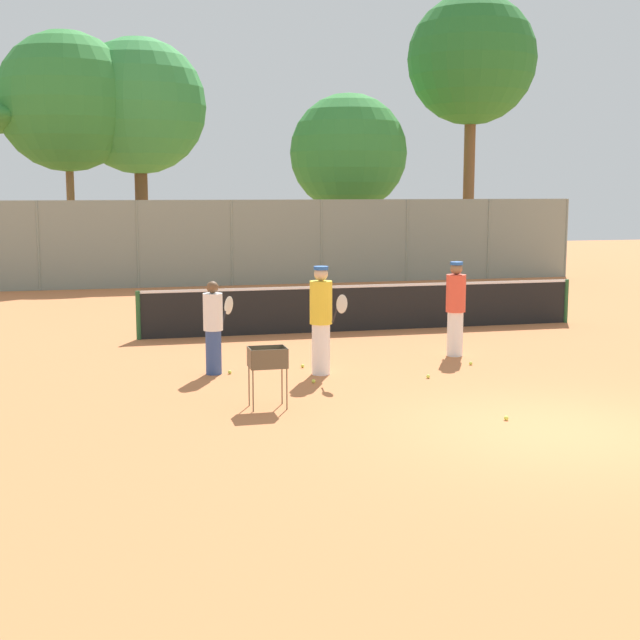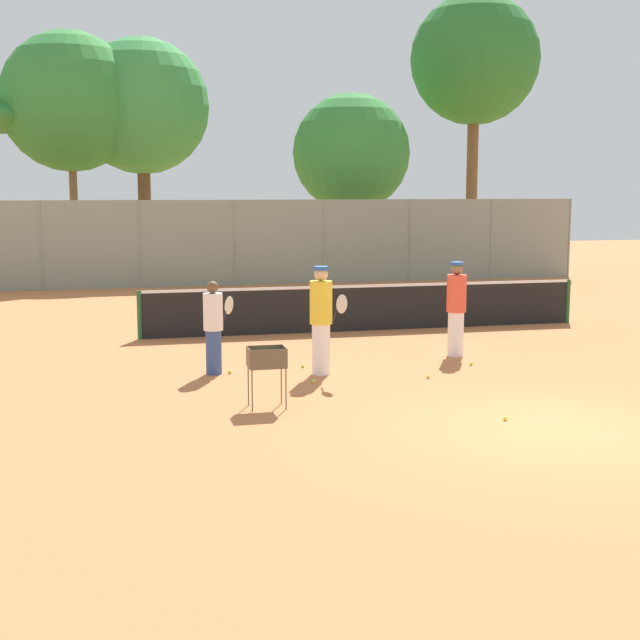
{
  "view_description": "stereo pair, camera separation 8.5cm",
  "coord_description": "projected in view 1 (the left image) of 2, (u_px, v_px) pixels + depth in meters",
  "views": [
    {
      "loc": [
        -5.94,
        -10.67,
        3.28
      ],
      "look_at": [
        -2.24,
        4.23,
        1.0
      ],
      "focal_mm": 50.0,
      "sensor_mm": 36.0,
      "label": 1
    },
    {
      "loc": [
        -5.86,
        -10.69,
        3.28
      ],
      "look_at": [
        -2.24,
        4.23,
        1.0
      ],
      "focal_mm": 50.0,
      "sensor_mm": 36.0,
      "label": 2
    }
  ],
  "objects": [
    {
      "name": "tennis_ball_5",
      "position": [
        314.0,
        381.0,
        15.1
      ],
      "size": [
        0.07,
        0.07,
        0.07
      ],
      "primitive_type": "sphere",
      "color": "#D1E54C",
      "rests_on": "ground_plane"
    },
    {
      "name": "tennis_ball_2",
      "position": [
        428.0,
        376.0,
        15.49
      ],
      "size": [
        0.07,
        0.07,
        0.07
      ],
      "primitive_type": "sphere",
      "color": "#D1E54C",
      "rests_on": "ground_plane"
    },
    {
      "name": "tree_3",
      "position": [
        139.0,
        107.0,
        34.25
      ],
      "size": [
        5.19,
        5.19,
        9.0
      ],
      "color": "brown",
      "rests_on": "ground_plane"
    },
    {
      "name": "tree_0",
      "position": [
        472.0,
        61.0,
        35.42
      ],
      "size": [
        5.13,
        5.13,
        10.91
      ],
      "color": "brown",
      "rests_on": "ground_plane"
    },
    {
      "name": "back_fence",
      "position": [
        277.0,
        242.0,
        30.45
      ],
      "size": [
        21.98,
        0.08,
        2.89
      ],
      "color": "gray",
      "rests_on": "ground_plane"
    },
    {
      "name": "tennis_net",
      "position": [
        365.0,
        307.0,
        20.6
      ],
      "size": [
        10.42,
        0.1,
        1.07
      ],
      "color": "#26592D",
      "rests_on": "ground_plane"
    },
    {
      "name": "player_yellow_shirt",
      "position": [
        213.0,
        327.0,
        15.73
      ],
      "size": [
        0.65,
        0.74,
        1.66
      ],
      "rotation": [
        0.0,
        0.0,
        0.87
      ],
      "color": "#334C8C",
      "rests_on": "ground_plane"
    },
    {
      "name": "player_red_cap",
      "position": [
        456.0,
        307.0,
        17.44
      ],
      "size": [
        0.38,
        0.94,
        1.86
      ],
      "rotation": [
        0.0,
        0.0,
        1.4
      ],
      "color": "white",
      "rests_on": "ground_plane"
    },
    {
      "name": "tennis_ball_3",
      "position": [
        471.0,
        363.0,
        16.64
      ],
      "size": [
        0.07,
        0.07,
        0.07
      ],
      "primitive_type": "sphere",
      "color": "#D1E54C",
      "rests_on": "ground_plane"
    },
    {
      "name": "tree_2",
      "position": [
        348.0,
        153.0,
        34.75
      ],
      "size": [
        4.58,
        4.58,
        6.94
      ],
      "color": "brown",
      "rests_on": "ground_plane"
    },
    {
      "name": "ground_plane",
      "position": [
        554.0,
        431.0,
        12.14
      ],
      "size": [
        80.0,
        80.0,
        0.0
      ],
      "primitive_type": "plane",
      "color": "#C67242"
    },
    {
      "name": "tennis_ball_7",
      "position": [
        506.0,
        418.0,
        12.68
      ],
      "size": [
        0.07,
        0.07,
        0.07
      ],
      "primitive_type": "sphere",
      "color": "#D1E54C",
      "rests_on": "ground_plane"
    },
    {
      "name": "player_white_outfit",
      "position": [
        321.0,
        319.0,
        15.68
      ],
      "size": [
        0.54,
        0.9,
        1.93
      ],
      "rotation": [
        0.0,
        0.0,
        5.15
      ],
      "color": "white",
      "rests_on": "ground_plane"
    },
    {
      "name": "tree_4",
      "position": [
        67.0,
        102.0,
        33.11
      ],
      "size": [
        5.18,
        5.18,
        9.06
      ],
      "color": "brown",
      "rests_on": "ground_plane"
    },
    {
      "name": "tennis_ball_6",
      "position": [
        303.0,
        366.0,
        16.4
      ],
      "size": [
        0.07,
        0.07,
        0.07
      ],
      "primitive_type": "sphere",
      "color": "#D1E54C",
      "rests_on": "ground_plane"
    },
    {
      "name": "tennis_ball_1",
      "position": [
        230.0,
        372.0,
        15.85
      ],
      "size": [
        0.07,
        0.07,
        0.07
      ],
      "primitive_type": "sphere",
      "color": "#D1E54C",
      "rests_on": "ground_plane"
    },
    {
      "name": "ball_cart",
      "position": [
        268.0,
        363.0,
        13.32
      ],
      "size": [
        0.56,
        0.41,
        0.92
      ],
      "color": "brown",
      "rests_on": "ground_plane"
    }
  ]
}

